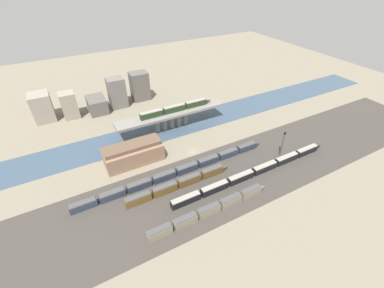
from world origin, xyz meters
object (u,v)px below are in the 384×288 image
(signal_tower, at_px, (282,143))
(train_yard_outer, at_px, (178,171))
(train_yard_near, at_px, (211,209))
(train_yard_mid, at_px, (256,171))
(train_yard_far, at_px, (180,184))
(warehouse_building, at_px, (133,153))
(train_on_bridge, at_px, (177,108))

(signal_tower, bearing_deg, train_yard_outer, 167.49)
(train_yard_near, relative_size, train_yard_mid, 0.62)
(train_yard_mid, relative_size, train_yard_far, 1.75)
(train_yard_far, distance_m, signal_tower, 55.26)
(train_yard_outer, height_order, warehouse_building, warehouse_building)
(train_yard_near, xyz_separation_m, train_yard_mid, (29.82, 9.15, -0.21))
(train_yard_mid, xyz_separation_m, signal_tower, (20.56, 5.50, 5.35))
(train_yard_near, bearing_deg, train_on_bridge, 75.67)
(train_yard_far, relative_size, signal_tower, 3.61)
(train_yard_mid, height_order, train_yard_outer, train_yard_mid)
(train_yard_mid, distance_m, warehouse_building, 58.65)
(train_yard_mid, relative_size, signal_tower, 6.30)
(train_yard_near, bearing_deg, train_yard_far, 103.69)
(train_yard_near, relative_size, train_yard_outer, 0.56)
(train_yard_outer, bearing_deg, train_on_bridge, 64.98)
(train_yard_mid, relative_size, train_yard_outer, 0.91)
(warehouse_building, distance_m, signal_tower, 73.43)
(train_yard_mid, bearing_deg, train_yard_far, 164.75)
(train_yard_far, xyz_separation_m, warehouse_building, (-11.90, 26.60, 2.95))
(train_yard_near, relative_size, train_yard_far, 1.08)
(train_yard_near, height_order, signal_tower, signal_tower)
(train_yard_near, bearing_deg, warehouse_building, 109.98)
(train_yard_near, height_order, warehouse_building, warehouse_building)
(train_yard_far, bearing_deg, train_on_bridge, 65.52)
(train_on_bridge, height_order, train_yard_far, train_on_bridge)
(signal_tower, bearing_deg, train_yard_mid, -165.01)
(train_yard_near, distance_m, warehouse_building, 48.09)
(train_yard_mid, bearing_deg, train_yard_outer, 151.46)
(train_on_bridge, distance_m, train_yard_near, 67.53)
(train_yard_outer, bearing_deg, warehouse_building, 128.25)
(train_yard_mid, distance_m, train_yard_far, 35.58)
(warehouse_building, xyz_separation_m, signal_tower, (66.78, -30.46, 2.20))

